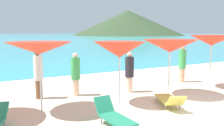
{
  "coord_description": "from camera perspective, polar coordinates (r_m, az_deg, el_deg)",
  "views": [
    {
      "loc": [
        -6.24,
        -4.4,
        2.42
      ],
      "look_at": [
        -1.7,
        3.88,
        1.2
      ],
      "focal_mm": 38.17,
      "sensor_mm": 36.0,
      "label": 1
    }
  ],
  "objects": [
    {
      "name": "umbrella_1",
      "position": [
        7.39,
        -17.02,
        3.41
      ],
      "size": [
        2.12,
        2.12,
        2.14
      ],
      "color": "silver",
      "rests_on": "ground_plane"
    },
    {
      "name": "beachgoer_3",
      "position": [
        9.05,
        -17.22,
        -2.28
      ],
      "size": [
        0.33,
        0.33,
        1.8
      ],
      "rotation": [
        0.0,
        0.0,
        3.68
      ],
      "color": "brown",
      "rests_on": "ground_plane"
    },
    {
      "name": "beachgoer_1",
      "position": [
        9.2,
        -8.71,
        -2.44
      ],
      "size": [
        0.35,
        0.35,
        1.66
      ],
      "rotation": [
        0.0,
        0.0,
        1.82
      ],
      "color": "beige",
      "rests_on": "ground_plane"
    },
    {
      "name": "ground_plane",
      "position": [
        15.91,
        -5.25,
        -1.97
      ],
      "size": [
        50.0,
        100.0,
        0.3
      ],
      "primitive_type": "cube",
      "color": "beige"
    },
    {
      "name": "headland_hill",
      "position": [
        179.68,
        3.84,
        9.53
      ],
      "size": [
        82.62,
        82.62,
        18.48
      ],
      "primitive_type": "cone",
      "color": "#384C2D",
      "rests_on": "ground_plane"
    },
    {
      "name": "lounge_chair_1",
      "position": [
        6.32,
        0.31,
        -12.36
      ],
      "size": [
        0.58,
        1.44,
        0.65
      ],
      "rotation": [
        0.0,
        0.0,
        0.04
      ],
      "color": "#268C66",
      "rests_on": "ground_plane"
    },
    {
      "name": "umbrella_4",
      "position": [
        11.01,
        22.74,
        5.01
      ],
      "size": [
        1.91,
        1.91,
        2.31
      ],
      "color": "silver",
      "rests_on": "ground_plane"
    },
    {
      "name": "beachgoer_0",
      "position": [
        12.05,
        16.5,
        0.0
      ],
      "size": [
        0.35,
        0.35,
        1.78
      ],
      "rotation": [
        0.0,
        0.0,
        6.11
      ],
      "color": "#DBAA84",
      "rests_on": "ground_plane"
    },
    {
      "name": "beachgoer_2",
      "position": [
        9.63,
        4.21,
        -2.0
      ],
      "size": [
        0.35,
        0.35,
        1.64
      ],
      "rotation": [
        0.0,
        0.0,
        3.34
      ],
      "color": "beige",
      "rests_on": "ground_plane"
    },
    {
      "name": "umbrella_2",
      "position": [
        7.87,
        1.81,
        3.23
      ],
      "size": [
        1.86,
        1.86,
        2.12
      ],
      "color": "silver",
      "rests_on": "ground_plane"
    },
    {
      "name": "umbrella_3",
      "position": [
        9.2,
        13.72,
        3.98
      ],
      "size": [
        2.2,
        2.2,
        2.16
      ],
      "color": "silver",
      "rests_on": "ground_plane"
    },
    {
      "name": "lounge_chair_4",
      "position": [
        8.05,
        13.64,
        -8.51
      ],
      "size": [
        1.1,
        1.67,
        0.56
      ],
      "rotation": [
        0.0,
        0.0,
        2.75
      ],
      "color": "#D8BF4C",
      "rests_on": "ground_plane"
    }
  ]
}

